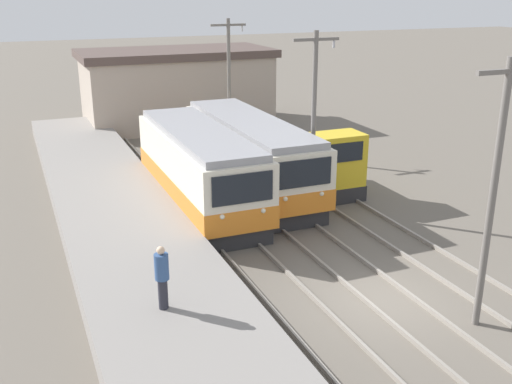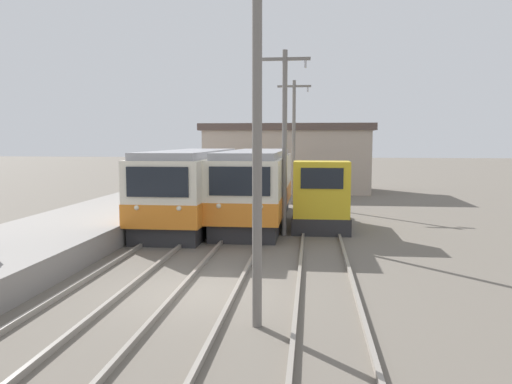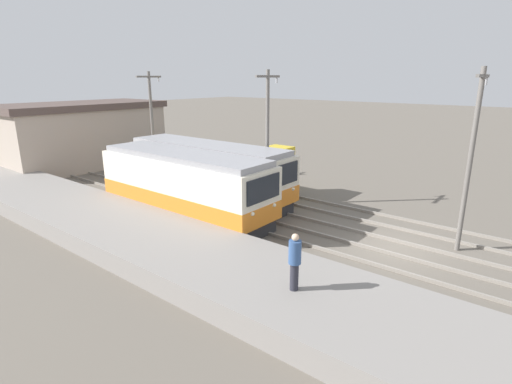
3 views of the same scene
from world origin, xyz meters
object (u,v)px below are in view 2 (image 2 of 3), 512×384
object	(u,v)px
catenary_mast_near	(257,132)
catenary_mast_mid	(285,136)
commuter_train_center	(256,189)
catenary_mast_far	(294,138)
shunting_locomotive	(321,201)
commuter_train_left	(192,190)

from	to	relation	value
catenary_mast_near	catenary_mast_mid	world-z (taller)	same
commuter_train_center	catenary_mast_far	size ratio (longest dim) A/B	1.48
catenary_mast_near	catenary_mast_far	xyz separation A→B (m)	(0.00, 20.00, 0.00)
shunting_locomotive	catenary_mast_near	bearing A→B (deg)	-97.12
commuter_train_center	catenary_mast_far	xyz separation A→B (m)	(1.51, 6.80, 2.43)
commuter_train_left	shunting_locomotive	size ratio (longest dim) A/B	2.16
shunting_locomotive	catenary_mast_far	xyz separation A→B (m)	(-1.49, 8.05, 2.81)
commuter_train_left	catenary_mast_near	xyz separation A→B (m)	(4.31, -12.00, 2.42)
catenary_mast_near	commuter_train_center	bearing A→B (deg)	96.52
commuter_train_center	shunting_locomotive	world-z (taller)	commuter_train_center
shunting_locomotive	catenary_mast_mid	bearing A→B (deg)	-127.42
shunting_locomotive	catenary_mast_near	distance (m)	12.37
shunting_locomotive	catenary_mast_far	distance (m)	8.66
shunting_locomotive	catenary_mast_far	bearing A→B (deg)	100.51
commuter_train_center	catenary_mast_near	distance (m)	13.50
catenary_mast_mid	catenary_mast_far	xyz separation A→B (m)	(0.00, 10.00, 0.00)
catenary_mast_mid	shunting_locomotive	bearing A→B (deg)	52.58
catenary_mast_near	catenary_mast_mid	size ratio (longest dim) A/B	1.00
catenary_mast_mid	catenary_mast_far	size ratio (longest dim) A/B	1.00
shunting_locomotive	catenary_mast_mid	size ratio (longest dim) A/B	0.64
commuter_train_center	shunting_locomotive	size ratio (longest dim) A/B	2.31
commuter_train_left	catenary_mast_mid	distance (m)	5.33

